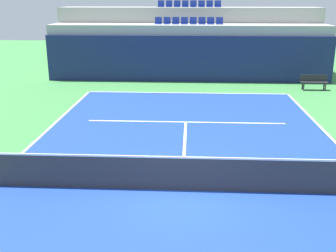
# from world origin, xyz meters

# --- Properties ---
(ground_plane) EXTENTS (80.00, 80.00, 0.00)m
(ground_plane) POSITION_xyz_m (0.00, 0.00, 0.00)
(ground_plane) COLOR #387A3D
(court_surface) EXTENTS (11.00, 24.00, 0.01)m
(court_surface) POSITION_xyz_m (0.00, 0.00, 0.01)
(court_surface) COLOR navy
(court_surface) RESTS_ON ground_plane
(baseline_far) EXTENTS (11.00, 0.10, 0.00)m
(baseline_far) POSITION_xyz_m (0.00, 11.95, 0.01)
(baseline_far) COLOR white
(baseline_far) RESTS_ON court_surface
(service_line_far) EXTENTS (8.26, 0.10, 0.00)m
(service_line_far) POSITION_xyz_m (0.00, 6.40, 0.01)
(service_line_far) COLOR white
(service_line_far) RESTS_ON court_surface
(centre_service_line) EXTENTS (0.10, 6.40, 0.00)m
(centre_service_line) POSITION_xyz_m (0.00, 3.20, 0.01)
(centre_service_line) COLOR white
(centre_service_line) RESTS_ON court_surface
(back_wall) EXTENTS (17.51, 0.30, 2.81)m
(back_wall) POSITION_xyz_m (0.00, 15.20, 1.40)
(back_wall) COLOR navy
(back_wall) RESTS_ON ground_plane
(stands_tier_lower) EXTENTS (17.51, 2.40, 3.40)m
(stands_tier_lower) POSITION_xyz_m (0.00, 16.55, 1.70)
(stands_tier_lower) COLOR #9E9E99
(stands_tier_lower) RESTS_ON ground_plane
(stands_tier_upper) EXTENTS (17.51, 2.40, 4.38)m
(stands_tier_upper) POSITION_xyz_m (0.00, 18.95, 2.19)
(stands_tier_upper) COLOR #9E9E99
(stands_tier_upper) RESTS_ON ground_plane
(seating_row_lower) EXTENTS (4.31, 0.44, 0.44)m
(seating_row_lower) POSITION_xyz_m (-0.00, 16.64, 3.52)
(seating_row_lower) COLOR navy
(seating_row_lower) RESTS_ON stands_tier_lower
(seating_row_upper) EXTENTS (4.31, 0.44, 0.44)m
(seating_row_upper) POSITION_xyz_m (-0.00, 19.04, 4.51)
(seating_row_upper) COLOR navy
(seating_row_upper) RESTS_ON stands_tier_upper
(tennis_net) EXTENTS (11.08, 0.08, 1.07)m
(tennis_net) POSITION_xyz_m (0.00, 0.00, 0.51)
(tennis_net) COLOR black
(tennis_net) RESTS_ON court_surface
(player_bench) EXTENTS (1.50, 0.40, 0.85)m
(player_bench) POSITION_xyz_m (7.14, 13.18, 0.51)
(player_bench) COLOR #232328
(player_bench) RESTS_ON ground_plane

